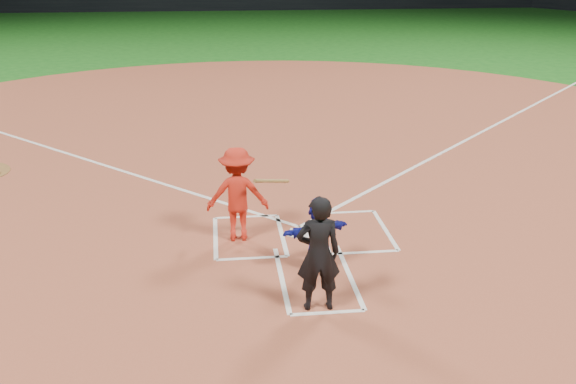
{
  "coord_description": "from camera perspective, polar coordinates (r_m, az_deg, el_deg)",
  "views": [
    {
      "loc": [
        -1.5,
        -10.75,
        4.93
      ],
      "look_at": [
        -0.3,
        -0.4,
        1.0
      ],
      "focal_mm": 40.0,
      "sensor_mm": 36.0,
      "label": 1
    }
  ],
  "objects": [
    {
      "name": "catcher",
      "position": [
        10.4,
        2.7,
        -3.76
      ],
      "size": [
        1.21,
        0.69,
        1.24
      ],
      "primitive_type": "imported",
      "rotation": [
        0.0,
        0.0,
        3.44
      ],
      "color": "#121898",
      "rests_on": "home_plate_dirt"
    },
    {
      "name": "home_plate",
      "position": [
        11.92,
        1.21,
        -3.68
      ],
      "size": [
        0.6,
        0.6,
        0.02
      ],
      "primitive_type": "cylinder",
      "rotation": [
        0.0,
        0.0,
        3.14
      ],
      "color": "silver",
      "rests_on": "home_plate_dirt"
    },
    {
      "name": "batter_at_plate",
      "position": [
        11.43,
        -4.51,
        -0.2
      ],
      "size": [
        1.51,
        0.78,
        1.72
      ],
      "color": "red",
      "rests_on": "home_plate_dirt"
    },
    {
      "name": "ground",
      "position": [
        11.92,
        1.21,
        -3.77
      ],
      "size": [
        120.0,
        120.0,
        0.0
      ],
      "primitive_type": "plane",
      "color": "#165A17",
      "rests_on": "ground"
    },
    {
      "name": "home_plate_dirt",
      "position": [
        17.53,
        -1.43,
        4.34
      ],
      "size": [
        28.0,
        28.0,
        0.01
      ],
      "primitive_type": "cylinder",
      "color": "#974731",
      "rests_on": "ground"
    },
    {
      "name": "chalk_markings",
      "position": [
        16.84,
        -1.21,
        3.7
      ],
      "size": [
        28.35,
        17.32,
        0.01
      ],
      "color": "white",
      "rests_on": "home_plate_dirt"
    },
    {
      "name": "umpire",
      "position": [
        9.18,
        2.72,
        -5.5
      ],
      "size": [
        0.64,
        0.42,
        1.75
      ],
      "primitive_type": "imported",
      "rotation": [
        0.0,
        0.0,
        3.15
      ],
      "color": "black",
      "rests_on": "home_plate_dirt"
    }
  ]
}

